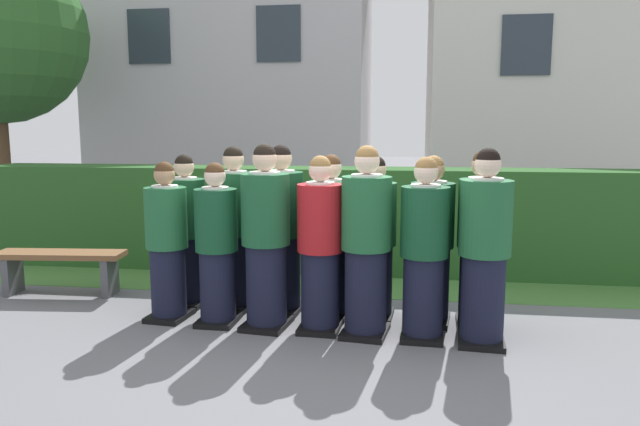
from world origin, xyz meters
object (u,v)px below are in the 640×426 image
at_px(student_front_row_0, 167,245).
at_px(student_in_red_blazer, 320,248).
at_px(student_front_row_1, 217,248).
at_px(student_front_row_5, 424,253).
at_px(student_rear_row_0, 186,234).
at_px(student_rear_row_4, 375,242).
at_px(student_front_row_2, 266,241).
at_px(student_front_row_4, 366,246).
at_px(student_rear_row_6, 480,244).
at_px(student_rear_row_2, 282,233).
at_px(student_rear_row_3, 331,240).
at_px(wooden_bench, 60,263).
at_px(student_rear_row_5, 431,244).
at_px(student_front_row_6, 484,252).
at_px(student_rear_row_1, 235,232).

xyz_separation_m(student_front_row_0, student_in_red_blazer, (1.49, -0.11, 0.04)).
xyz_separation_m(student_front_row_1, student_front_row_5, (1.90, -0.14, 0.04)).
bearing_deg(student_front_row_1, student_in_red_blazer, -2.89).
height_order(student_rear_row_0, student_rear_row_4, student_rear_row_4).
xyz_separation_m(student_front_row_2, student_front_row_4, (0.92, -0.08, -0.00)).
height_order(student_front_row_2, student_rear_row_6, student_front_row_2).
distance_m(student_front_row_2, student_rear_row_2, 0.49).
xyz_separation_m(student_rear_row_3, student_rear_row_4, (0.42, 0.00, -0.01)).
relative_size(student_front_row_1, wooden_bench, 1.07).
bearing_deg(student_front_row_2, student_rear_row_5, 12.94).
bearing_deg(student_rear_row_6, student_rear_row_0, 174.63).
distance_m(student_rear_row_2, student_rear_row_6, 1.91).
xyz_separation_m(student_front_row_2, student_rear_row_0, (-0.97, 0.57, -0.06)).
xyz_separation_m(student_in_red_blazer, student_rear_row_5, (1.00, 0.35, -0.00)).
relative_size(student_front_row_4, student_front_row_5, 1.06).
relative_size(student_front_row_2, student_front_row_6, 1.01).
distance_m(student_front_row_1, student_rear_row_2, 0.70).
bearing_deg(wooden_bench, student_rear_row_0, -6.27).
relative_size(student_front_row_5, student_rear_row_6, 0.98).
bearing_deg(student_rear_row_4, student_front_row_5, -48.36).
distance_m(student_in_red_blazer, student_front_row_5, 0.92).
xyz_separation_m(student_in_red_blazer, student_front_row_6, (1.42, -0.14, 0.04)).
bearing_deg(student_rear_row_6, student_rear_row_5, 173.57).
relative_size(student_front_row_0, student_front_row_5, 0.95).
relative_size(student_front_row_0, student_rear_row_3, 0.96).
distance_m(student_rear_row_0, wooden_bench, 1.58).
height_order(student_front_row_4, student_rear_row_3, student_front_row_4).
height_order(student_front_row_0, student_rear_row_5, student_rear_row_5).
relative_size(student_front_row_1, student_rear_row_6, 0.93).
relative_size(student_front_row_6, student_rear_row_6, 1.02).
bearing_deg(student_front_row_6, student_rear_row_4, 149.46).
relative_size(student_front_row_0, student_rear_row_6, 0.93).
bearing_deg(student_in_red_blazer, student_rear_row_1, 149.62).
height_order(student_front_row_1, student_rear_row_3, student_rear_row_3).
relative_size(student_front_row_2, student_rear_row_3, 1.07).
bearing_deg(student_rear_row_5, student_rear_row_1, 174.04).
bearing_deg(student_front_row_0, student_rear_row_3, 11.29).
bearing_deg(student_rear_row_1, wooden_bench, 174.74).
bearing_deg(student_rear_row_0, student_front_row_0, -92.23).
xyz_separation_m(student_front_row_4, student_rear_row_5, (0.59, 0.42, -0.05)).
height_order(student_front_row_5, student_rear_row_1, student_rear_row_1).
bearing_deg(student_in_red_blazer, student_front_row_1, 177.11).
bearing_deg(student_rear_row_2, student_rear_row_6, -5.85).
height_order(student_in_red_blazer, wooden_bench, student_in_red_blazer).
relative_size(student_front_row_0, student_rear_row_4, 0.97).
distance_m(student_rear_row_1, wooden_bench, 2.10).
distance_m(student_front_row_1, student_rear_row_0, 0.72).
xyz_separation_m(student_rear_row_5, wooden_bench, (-4.00, 0.39, -0.40)).
bearing_deg(student_front_row_2, student_front_row_0, 174.09).
distance_m(student_front_row_0, student_rear_row_6, 2.94).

